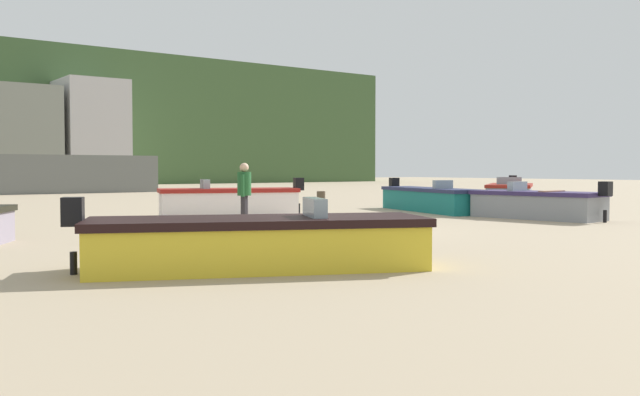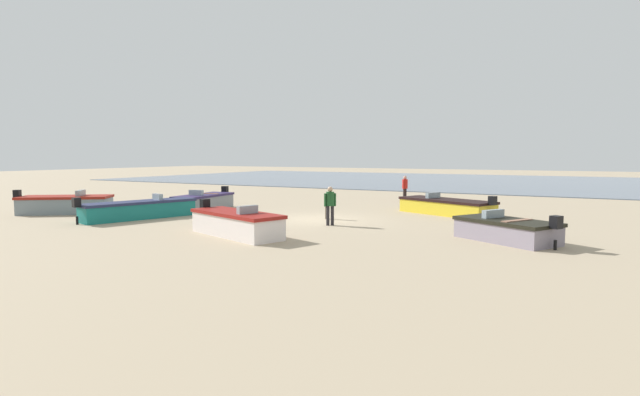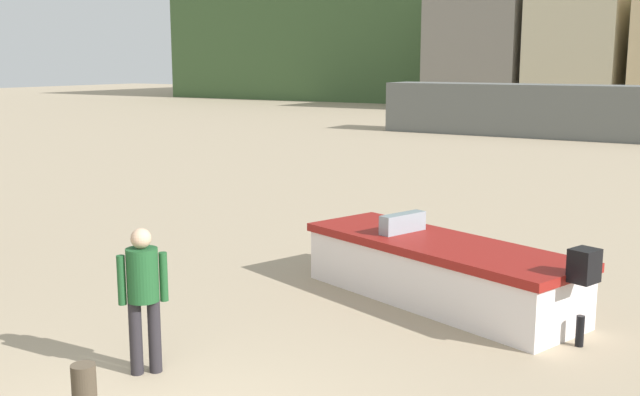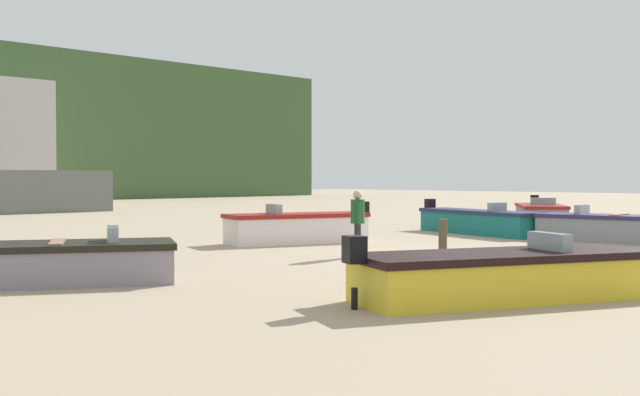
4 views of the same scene
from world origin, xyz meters
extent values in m
plane|color=tan|center=(0.00, 0.00, 0.00)|extent=(160.00, 160.00, 0.00)
cube|color=slate|center=(0.00, -36.00, 0.03)|extent=(80.00, 36.00, 0.06)
cube|color=gray|center=(12.19, 4.03, 0.38)|extent=(4.27, 3.66, 0.77)
cube|color=maroon|center=(12.19, 4.03, 0.83)|extent=(4.39, 3.78, 0.12)
cube|color=black|center=(14.03, 5.33, 1.01)|extent=(0.41, 0.42, 0.40)
cylinder|color=black|center=(14.03, 5.33, 0.19)|extent=(0.14, 0.14, 0.38)
cube|color=#8C9EA8|center=(11.60, 3.61, 1.03)|extent=(0.70, 0.87, 0.28)
cube|color=#17726E|center=(7.37, 3.66, 0.35)|extent=(2.50, 5.25, 0.70)
cube|color=#22294C|center=(7.37, 3.66, 0.76)|extent=(2.61, 5.37, 0.12)
cube|color=black|center=(8.13, 6.30, 0.94)|extent=(0.39, 0.36, 0.40)
cylinder|color=black|center=(8.13, 6.30, 0.17)|extent=(0.12, 0.12, 0.35)
cube|color=#8C9EA8|center=(7.12, 2.80, 0.96)|extent=(0.70, 0.38, 0.28)
cube|color=gray|center=(-8.33, 1.90, 0.31)|extent=(3.61, 2.99, 0.63)
cube|color=black|center=(-8.33, 1.90, 0.69)|extent=(3.73, 3.11, 0.12)
cube|color=black|center=(-9.89, 2.81, 0.87)|extent=(0.40, 0.42, 0.40)
cylinder|color=black|center=(-9.89, 2.81, 0.16)|extent=(0.14, 0.14, 0.31)
cube|color=#8C9EA8|center=(-7.84, 1.61, 0.89)|extent=(0.65, 0.92, 0.28)
cube|color=#916750|center=(-8.68, 2.10, 0.74)|extent=(0.88, 1.28, 0.08)
cube|color=white|center=(0.44, 5.40, 0.38)|extent=(4.32, 2.58, 0.76)
cube|color=maroon|center=(0.44, 5.40, 0.82)|extent=(4.44, 2.69, 0.12)
cube|color=black|center=(2.55, 4.67, 1.00)|extent=(0.37, 0.39, 0.40)
cylinder|color=black|center=(2.55, 4.67, 0.19)|extent=(0.13, 0.13, 0.38)
cube|color=#8C9EA8|center=(-0.24, 5.63, 1.02)|extent=(0.44, 0.81, 0.28)
cube|color=gold|center=(-4.59, -4.69, 0.32)|extent=(5.00, 3.37, 0.64)
cube|color=black|center=(-4.59, -4.69, 0.70)|extent=(5.13, 3.48, 0.12)
cube|color=black|center=(-6.95, -3.62, 0.88)|extent=(0.39, 0.41, 0.40)
cylinder|color=black|center=(-6.95, -3.62, 0.16)|extent=(0.13, 0.13, 0.32)
cube|color=#8C9EA8|center=(-3.83, -5.03, 0.90)|extent=(0.56, 0.91, 0.28)
cube|color=gray|center=(7.42, -0.72, 0.35)|extent=(1.75, 3.89, 0.69)
cube|color=#2F2450|center=(7.42, -0.72, 0.75)|extent=(1.84, 4.00, 0.12)
cube|color=black|center=(7.65, -2.76, 0.93)|extent=(0.35, 0.31, 0.40)
cylinder|color=black|center=(7.65, -2.76, 0.17)|extent=(0.11, 0.11, 0.35)
cube|color=#8C9EA8|center=(7.35, -0.06, 0.95)|extent=(0.82, 0.29, 0.28)
cube|color=#9B664D|center=(7.48, -1.18, 0.80)|extent=(1.16, 0.37, 0.08)
cylinder|color=#453A2C|center=(-0.26, -0.36, 0.48)|extent=(0.20, 0.20, 0.95)
cylinder|color=black|center=(-0.61, -10.02, 0.41)|extent=(0.15, 0.15, 0.82)
cylinder|color=black|center=(-0.62, -10.22, 0.41)|extent=(0.15, 0.15, 0.82)
cylinder|color=red|center=(-0.61, -10.12, 1.11)|extent=(0.36, 0.36, 0.58)
cylinder|color=red|center=(-0.60, -9.90, 1.07)|extent=(0.10, 0.10, 0.54)
cylinder|color=red|center=(-0.62, -10.34, 1.07)|extent=(0.10, 0.10, 0.54)
sphere|color=tan|center=(-0.61, -10.12, 1.51)|extent=(0.23, 0.23, 0.22)
cylinder|color=#272428|center=(-1.38, 1.32, 0.41)|extent=(0.20, 0.20, 0.82)
cylinder|color=#272428|center=(-1.25, 1.47, 0.41)|extent=(0.20, 0.20, 0.82)
cylinder|color=#1C4D25|center=(-1.32, 1.40, 1.11)|extent=(0.48, 0.48, 0.58)
cylinder|color=#1C4D25|center=(-1.46, 1.23, 1.07)|extent=(0.13, 0.13, 0.54)
cylinder|color=#1C4D25|center=(-1.17, 1.56, 1.07)|extent=(0.13, 0.13, 0.54)
sphere|color=tan|center=(-1.32, 1.40, 1.51)|extent=(0.31, 0.31, 0.22)
camera|label=1|loc=(-9.82, -13.33, 1.47)|focal=38.67mm
camera|label=2|loc=(-10.76, 19.61, 2.94)|focal=27.91mm
camera|label=3|loc=(4.35, -4.26, 3.36)|focal=42.36mm
camera|label=4|loc=(-15.39, -11.30, 1.93)|focal=44.01mm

